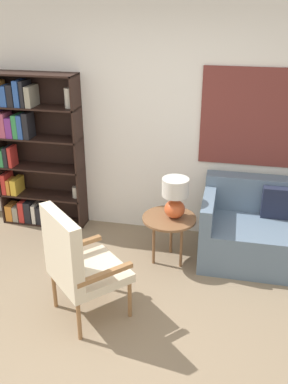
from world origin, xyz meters
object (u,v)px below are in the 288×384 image
(side_table, at_px, (169,222))
(bookshelf, at_px, (29,150))
(table_lamp, at_px, (175,196))
(armchair, at_px, (76,260))

(side_table, bearing_deg, bookshelf, 163.20)
(side_table, bearing_deg, table_lamp, 16.55)
(bookshelf, xyz_separation_m, side_table, (1.78, -0.54, -0.47))
(armchair, bearing_deg, table_lamp, 57.56)
(bookshelf, xyz_separation_m, armchair, (1.15, -1.58, -0.36))
(armchair, height_order, side_table, armchair)
(bookshelf, distance_m, table_lamp, 1.91)
(side_table, distance_m, table_lamp, 0.30)
(armchair, xyz_separation_m, table_lamp, (0.67, 1.06, 0.18))
(bookshelf, height_order, table_lamp, bookshelf)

